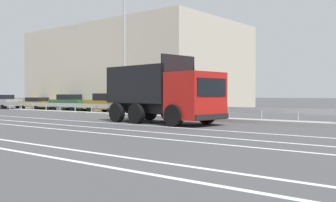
% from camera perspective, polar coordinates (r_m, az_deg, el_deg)
% --- Properties ---
extents(ground_plane, '(320.00, 320.00, 0.00)m').
position_cam_1_polar(ground_plane, '(22.31, -3.09, -2.92)').
color(ground_plane, '#424244').
extents(lane_strip_0, '(69.19, 0.16, 0.01)m').
position_cam_1_polar(lane_strip_0, '(19.39, -4.34, -3.50)').
color(lane_strip_0, silver).
rests_on(lane_strip_0, ground_plane).
extents(lane_strip_1, '(69.19, 0.16, 0.01)m').
position_cam_1_polar(lane_strip_1, '(17.81, -9.43, -3.90)').
color(lane_strip_1, silver).
rests_on(lane_strip_1, ground_plane).
extents(lane_strip_2, '(69.19, 0.16, 0.01)m').
position_cam_1_polar(lane_strip_2, '(16.81, -13.52, -4.20)').
color(lane_strip_2, silver).
rests_on(lane_strip_2, ground_plane).
extents(median_island, '(38.05, 1.10, 0.18)m').
position_cam_1_polar(median_island, '(24.33, 1.14, -2.39)').
color(median_island, gray).
rests_on(median_island, ground_plane).
extents(median_guardrail, '(69.19, 0.09, 0.78)m').
position_cam_1_polar(median_guardrail, '(25.17, 2.68, -1.19)').
color(median_guardrail, '#9EA0A5').
rests_on(median_guardrail, ground_plane).
extents(dump_truck, '(6.92, 3.23, 3.49)m').
position_cam_1_polar(dump_truck, '(20.03, 0.92, 0.40)').
color(dump_truck, red).
rests_on(dump_truck, ground_plane).
extents(median_road_sign, '(0.66, 0.16, 2.11)m').
position_cam_1_polar(median_road_sign, '(25.89, -3.15, 0.01)').
color(median_road_sign, white).
rests_on(median_road_sign, ground_plane).
extents(street_lamp_1, '(0.71, 2.43, 8.76)m').
position_cam_1_polar(street_lamp_1, '(27.11, -6.61, 8.10)').
color(street_lamp_1, '#ADADB2').
rests_on(street_lamp_1, ground_plane).
extents(parked_car_0, '(4.15, 2.03, 1.49)m').
position_cam_1_polar(parked_car_0, '(46.64, -22.72, -0.06)').
color(parked_car_0, '#A3A3A8').
rests_on(parked_car_0, ground_plane).
extents(parked_car_1, '(4.04, 2.02, 1.22)m').
position_cam_1_polar(parked_car_1, '(41.85, -18.41, -0.30)').
color(parked_car_1, '#B27A14').
rests_on(parked_car_1, ground_plane).
extents(parked_car_2, '(4.70, 1.91, 1.52)m').
position_cam_1_polar(parked_car_2, '(37.60, -14.05, -0.21)').
color(parked_car_2, '#335B33').
rests_on(parked_car_2, ground_plane).
extents(parked_car_3, '(4.16, 1.87, 1.60)m').
position_cam_1_polar(parked_car_3, '(32.99, -8.82, -0.32)').
color(parked_car_3, '#B27A14').
rests_on(parked_car_3, ground_plane).
extents(parked_car_4, '(4.50, 2.13, 1.54)m').
position_cam_1_polar(parked_car_4, '(29.67, -1.75, -0.48)').
color(parked_car_4, '#335B33').
rests_on(parked_car_4, ground_plane).
extents(background_building_0, '(21.29, 12.42, 8.18)m').
position_cam_1_polar(background_building_0, '(41.09, -4.88, 4.53)').
color(background_building_0, beige).
rests_on(background_building_0, ground_plane).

